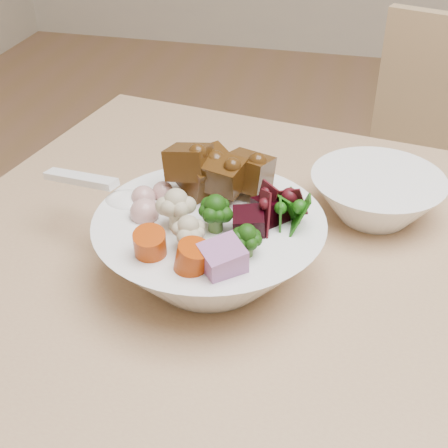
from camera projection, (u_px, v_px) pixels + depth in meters
The scene contains 4 objects.
chair_far at pixel (441, 230), 1.21m from camera, with size 0.50×0.50×0.86m.
food_bowl at pixel (212, 243), 0.67m from camera, with size 0.25×0.25×0.13m.
soup_spoon at pixel (116, 196), 0.70m from camera, with size 0.15×0.08×0.03m.
side_bowl at pixel (376, 196), 0.78m from camera, with size 0.17×0.17×0.06m, color white, non-canonical shape.
Camera 1 is at (-0.47, -0.48, 1.17)m, focal length 50.00 mm.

